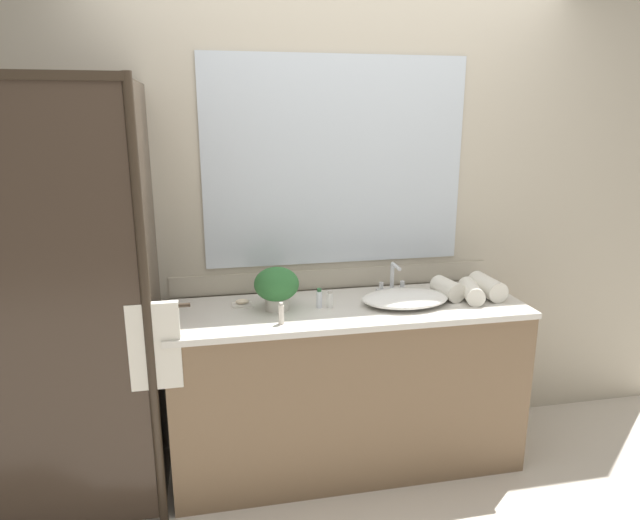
{
  "coord_description": "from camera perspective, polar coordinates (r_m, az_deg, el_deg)",
  "views": [
    {
      "loc": [
        -0.67,
        -2.56,
        1.84
      ],
      "look_at": [
        -0.15,
        0.0,
        1.15
      ],
      "focal_mm": 30.92,
      "sensor_mm": 36.0,
      "label": 1
    }
  ],
  "objects": [
    {
      "name": "potted_plant",
      "position": [
        2.73,
        -4.52,
        -2.69
      ],
      "size": [
        0.22,
        0.22,
        0.22
      ],
      "color": "beige",
      "rests_on": "vanity_cabinet"
    },
    {
      "name": "amenity_bottle_body_wash",
      "position": [
        2.77,
        -0.08,
        -4.01
      ],
      "size": [
        0.03,
        0.03,
        0.1
      ],
      "color": "silver",
      "rests_on": "vanity_cabinet"
    },
    {
      "name": "shower_enclosure",
      "position": [
        2.58,
        -24.42,
        -5.12
      ],
      "size": [
        1.2,
        0.59,
        2.0
      ],
      "color": "#2D2319",
      "rests_on": "ground_plane"
    },
    {
      "name": "amenity_bottle_shampoo",
      "position": [
        2.56,
        -4.03,
        -5.58
      ],
      "size": [
        0.03,
        0.03,
        0.1
      ],
      "color": "silver",
      "rests_on": "vanity_cabinet"
    },
    {
      "name": "rolled_towel_middle",
      "position": [
        2.98,
        15.39,
        -3.14
      ],
      "size": [
        0.15,
        0.24,
        0.1
      ],
      "primitive_type": "cylinder",
      "rotation": [
        1.57,
        0.0,
        -0.24
      ],
      "color": "silver",
      "rests_on": "vanity_cabinet"
    },
    {
      "name": "amenity_bottle_lotion",
      "position": [
        2.76,
        1.03,
        -4.13
      ],
      "size": [
        0.03,
        0.03,
        0.09
      ],
      "color": "white",
      "rests_on": "vanity_cabinet"
    },
    {
      "name": "faucet",
      "position": [
        3.02,
        7.51,
        -2.33
      ],
      "size": [
        0.17,
        0.14,
        0.17
      ],
      "color": "silver",
      "rests_on": "vanity_cabinet"
    },
    {
      "name": "vanity_cabinet",
      "position": [
        2.99,
        2.85,
        -12.87
      ],
      "size": [
        1.8,
        0.58,
        0.9
      ],
      "color": "brown",
      "rests_on": "ground_plane"
    },
    {
      "name": "ground_plane",
      "position": [
        3.22,
        2.79,
        -20.07
      ],
      "size": [
        8.0,
        8.0,
        0.0
      ],
      "primitive_type": "plane",
      "color": "beige"
    },
    {
      "name": "wall_back_with_mirror",
      "position": [
        3.02,
        1.5,
        4.67
      ],
      "size": [
        4.4,
        0.06,
        2.6
      ],
      "color": "#B2A893",
      "rests_on": "ground_plane"
    },
    {
      "name": "rolled_towel_far_edge",
      "position": [
        2.98,
        13.04,
        -2.92
      ],
      "size": [
        0.13,
        0.2,
        0.1
      ],
      "primitive_type": "cylinder",
      "rotation": [
        1.57,
        0.0,
        0.17
      ],
      "color": "silver",
      "rests_on": "vanity_cabinet"
    },
    {
      "name": "rolled_towel_near_edge",
      "position": [
        3.06,
        16.92,
        -2.65
      ],
      "size": [
        0.12,
        0.24,
        0.11
      ],
      "primitive_type": "cylinder",
      "rotation": [
        1.57,
        0.0,
        0.03
      ],
      "color": "silver",
      "rests_on": "vanity_cabinet"
    },
    {
      "name": "soap_dish",
      "position": [
        2.83,
        -8.06,
        -4.46
      ],
      "size": [
        0.1,
        0.07,
        0.04
      ],
      "color": "silver",
      "rests_on": "vanity_cabinet"
    },
    {
      "name": "sink_basin",
      "position": [
        2.85,
        8.78,
        -3.93
      ],
      "size": [
        0.45,
        0.31,
        0.06
      ],
      "primitive_type": "ellipsoid",
      "color": "white",
      "rests_on": "vanity_cabinet"
    }
  ]
}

